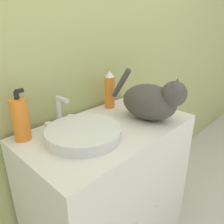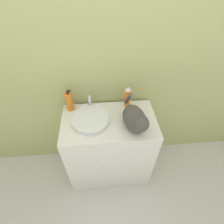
% 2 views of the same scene
% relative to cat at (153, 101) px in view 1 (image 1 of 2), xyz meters
% --- Properties ---
extents(wall_back, '(6.00, 0.05, 2.50)m').
position_rel_cat_xyz_m(wall_back, '(-0.20, 0.38, 0.31)').
color(wall_back, tan).
rests_on(wall_back, ground_plane).
extents(vanity_cabinet, '(0.83, 0.49, 0.84)m').
position_rel_cat_xyz_m(vanity_cabinet, '(-0.20, 0.10, -0.52)').
color(vanity_cabinet, silver).
rests_on(vanity_cabinet, ground_plane).
extents(sink_basin, '(0.32, 0.32, 0.05)m').
position_rel_cat_xyz_m(sink_basin, '(-0.36, 0.10, -0.08)').
color(sink_basin, silver).
rests_on(sink_basin, vanity_cabinet).
extents(faucet, '(0.15, 0.09, 0.15)m').
position_rel_cat_xyz_m(faucet, '(-0.36, 0.27, -0.04)').
color(faucet, silver).
rests_on(faucet, vanity_cabinet).
extents(cat, '(0.23, 0.40, 0.25)m').
position_rel_cat_xyz_m(cat, '(0.00, 0.00, 0.00)').
color(cat, '#47423D').
rests_on(cat, vanity_cabinet).
extents(soap_bottle, '(0.07, 0.07, 0.22)m').
position_rel_cat_xyz_m(soap_bottle, '(-0.54, 0.27, -0.01)').
color(soap_bottle, orange).
rests_on(soap_bottle, vanity_cabinet).
extents(spray_bottle, '(0.06, 0.06, 0.21)m').
position_rel_cat_xyz_m(spray_bottle, '(-0.02, 0.28, 0.00)').
color(spray_bottle, orange).
rests_on(spray_bottle, vanity_cabinet).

